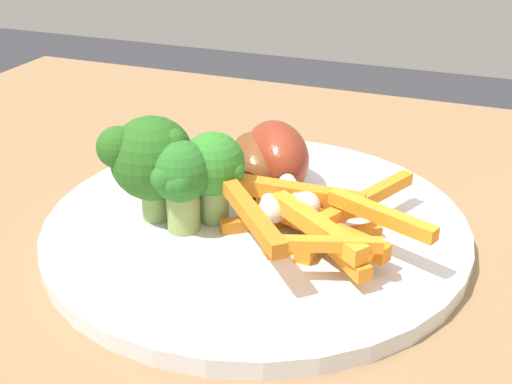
{
  "coord_description": "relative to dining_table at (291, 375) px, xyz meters",
  "views": [
    {
      "loc": [
        0.11,
        -0.37,
        0.95
      ],
      "look_at": [
        -0.03,
        -0.01,
        0.75
      ],
      "focal_mm": 44.81,
      "sensor_mm": 36.0,
      "label": 1
    }
  ],
  "objects": [
    {
      "name": "broccoli_floret_front",
      "position": [
        -0.05,
        -0.02,
        0.18
      ],
      "size": [
        0.04,
        0.05,
        0.06
      ],
      "color": "#8AAB60",
      "rests_on": "dinner_plate"
    },
    {
      "name": "dining_table",
      "position": [
        0.0,
        0.0,
        0.0
      ],
      "size": [
        0.93,
        0.65,
        0.72
      ],
      "color": "#8E6B47",
      "rests_on": "ground_plane"
    },
    {
      "name": "chicken_drumstick_far",
      "position": [
        -0.04,
        0.03,
        0.16
      ],
      "size": [
        0.08,
        0.11,
        0.04
      ],
      "color": "#502411",
      "rests_on": "dinner_plate"
    },
    {
      "name": "broccoli_floret_back",
      "position": [
        -0.07,
        -0.04,
        0.18
      ],
      "size": [
        0.05,
        0.04,
        0.06
      ],
      "color": "#8CA352",
      "rests_on": "dinner_plate"
    },
    {
      "name": "broccoli_floret_middle",
      "position": [
        -0.09,
        -0.03,
        0.19
      ],
      "size": [
        0.06,
        0.06,
        0.07
      ],
      "color": "#8DAC59",
      "rests_on": "dinner_plate"
    },
    {
      "name": "carrot_fries_pile",
      "position": [
        0.02,
        -0.03,
        0.16
      ],
      "size": [
        0.15,
        0.15,
        0.04
      ],
      "color": "orange",
      "rests_on": "dinner_plate"
    },
    {
      "name": "chicken_drumstick_near",
      "position": [
        -0.03,
        0.04,
        0.17
      ],
      "size": [
        0.09,
        0.12,
        0.05
      ],
      "color": "#621C10",
      "rests_on": "dinner_plate"
    },
    {
      "name": "dinner_plate",
      "position": [
        -0.03,
        -0.01,
        0.14
      ],
      "size": [
        0.29,
        0.29,
        0.01
      ],
      "primitive_type": "cylinder",
      "color": "silver",
      "rests_on": "dining_table"
    }
  ]
}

